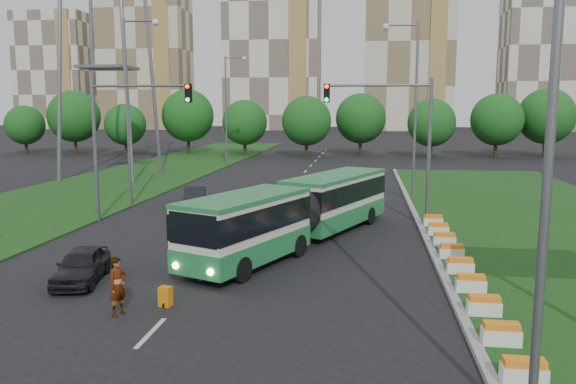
# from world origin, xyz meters

# --- Properties ---
(ground) EXTENTS (360.00, 360.00, 0.00)m
(ground) POSITION_xyz_m (0.00, 0.00, 0.00)
(ground) COLOR black
(ground) RESTS_ON ground
(grass_median) EXTENTS (14.00, 60.00, 0.15)m
(grass_median) POSITION_xyz_m (13.00, 8.00, 0.07)
(grass_median) COLOR #164012
(grass_median) RESTS_ON ground
(median_kerb) EXTENTS (0.30, 60.00, 0.18)m
(median_kerb) POSITION_xyz_m (6.05, 8.00, 0.09)
(median_kerb) COLOR gray
(median_kerb) RESTS_ON ground
(left_verge) EXTENTS (12.00, 110.00, 0.10)m
(left_verge) POSITION_xyz_m (-18.00, 25.00, 0.05)
(left_verge) COLOR #164012
(left_verge) RESTS_ON ground
(lane_markings) EXTENTS (0.20, 100.00, 0.01)m
(lane_markings) POSITION_xyz_m (-3.00, 20.00, 0.00)
(lane_markings) COLOR #B9BAB2
(lane_markings) RESTS_ON ground
(flower_planters) EXTENTS (1.10, 18.10, 0.60)m
(flower_planters) POSITION_xyz_m (6.70, 0.80, 0.45)
(flower_planters) COLOR white
(flower_planters) RESTS_ON grass_median
(traffic_mast_median) EXTENTS (5.76, 0.32, 8.00)m
(traffic_mast_median) POSITION_xyz_m (4.78, 10.00, 5.35)
(traffic_mast_median) COLOR slate
(traffic_mast_median) RESTS_ON ground
(traffic_mast_left) EXTENTS (5.76, 0.32, 8.00)m
(traffic_mast_left) POSITION_xyz_m (-10.38, 9.00, 5.35)
(traffic_mast_left) COLOR slate
(traffic_mast_left) RESTS_ON ground
(street_lamps) EXTENTS (36.00, 60.00, 12.00)m
(street_lamps) POSITION_xyz_m (-3.00, 10.00, 6.00)
(street_lamps) COLOR slate
(street_lamps) RESTS_ON ground
(tree_line) EXTENTS (120.00, 8.00, 9.00)m
(tree_line) POSITION_xyz_m (10.00, 55.00, 4.50)
(tree_line) COLOR #155118
(tree_line) RESTS_ON ground
(apartment_tower_west) EXTENTS (26.00, 15.00, 48.00)m
(apartment_tower_west) POSITION_xyz_m (-65.00, 150.00, 24.00)
(apartment_tower_west) COLOR beige
(apartment_tower_west) RESTS_ON ground
(apartment_tower_cwest) EXTENTS (28.00, 15.00, 52.00)m
(apartment_tower_cwest) POSITION_xyz_m (-25.00, 150.00, 26.00)
(apartment_tower_cwest) COLOR beige
(apartment_tower_cwest) RESTS_ON ground
(apartment_tower_ceast) EXTENTS (25.00, 15.00, 50.00)m
(apartment_tower_ceast) POSITION_xyz_m (15.00, 150.00, 25.00)
(apartment_tower_ceast) COLOR beige
(apartment_tower_ceast) RESTS_ON ground
(apartment_tower_east) EXTENTS (27.00, 15.00, 47.00)m
(apartment_tower_east) POSITION_xyz_m (55.00, 150.00, 23.50)
(apartment_tower_east) COLOR beige
(apartment_tower_east) RESTS_ON ground
(midrise_west) EXTENTS (22.00, 14.00, 36.00)m
(midrise_west) POSITION_xyz_m (-95.00, 150.00, 18.00)
(midrise_west) COLOR beige
(midrise_west) RESTS_ON ground
(articulated_bus) EXTENTS (2.43, 15.57, 2.56)m
(articulated_bus) POSITION_xyz_m (-0.24, 5.34, 1.57)
(articulated_bus) COLOR beige
(articulated_bus) RESTS_ON ground
(car_left_near) EXTENTS (2.22, 3.96, 1.27)m
(car_left_near) POSITION_xyz_m (-7.33, -1.76, 0.64)
(car_left_near) COLOR black
(car_left_near) RESTS_ON ground
(car_left_far) EXTENTS (2.35, 4.14, 1.29)m
(car_left_far) POSITION_xyz_m (-8.01, 14.61, 0.65)
(car_left_far) COLOR black
(car_left_far) RESTS_ON ground
(pedestrian) EXTENTS (0.64, 0.78, 1.85)m
(pedestrian) POSITION_xyz_m (-4.53, -4.76, 0.93)
(pedestrian) COLOR gray
(pedestrian) RESTS_ON ground
(shopping_trolley) EXTENTS (0.38, 0.40, 0.65)m
(shopping_trolley) POSITION_xyz_m (-3.35, -3.83, 0.32)
(shopping_trolley) COLOR orange
(shopping_trolley) RESTS_ON ground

